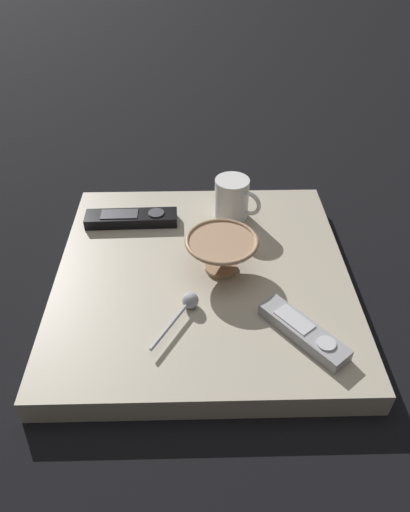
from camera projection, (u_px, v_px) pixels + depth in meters
name	position (u px, v px, depth m)	size (l,w,h in m)	color
ground_plane	(203.00, 289.00, 0.95)	(6.00, 6.00, 0.00)	black
table	(203.00, 280.00, 0.93)	(0.58, 0.56, 0.05)	#B7AD99
cereal_bowl	(221.00, 252.00, 0.89)	(0.14, 0.14, 0.07)	tan
coffee_mug	(233.00, 199.00, 1.02)	(0.08, 0.10, 0.09)	white
teaspoon	(188.00, 304.00, 0.83)	(0.13, 0.08, 0.03)	#A3A5B2
tv_remote_near	(132.00, 218.00, 1.03)	(0.05, 0.20, 0.03)	black
tv_remote_far	(303.00, 331.00, 0.78)	(0.16, 0.14, 0.03)	#9E9EA3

